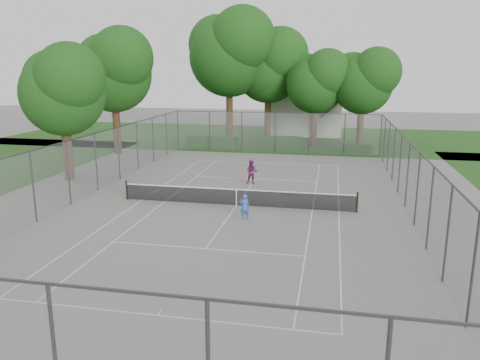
% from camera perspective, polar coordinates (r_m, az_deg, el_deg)
% --- Properties ---
extents(ground, '(120.00, 120.00, 0.00)m').
position_cam_1_polar(ground, '(25.56, -0.44, -3.13)').
color(ground, slate).
rests_on(ground, ground).
extents(grass_far, '(60.00, 20.00, 0.00)m').
position_cam_1_polar(grass_far, '(50.76, 5.52, 5.16)').
color(grass_far, '#1C4413').
rests_on(grass_far, ground).
extents(court_markings, '(11.03, 23.83, 0.01)m').
position_cam_1_polar(court_markings, '(25.56, -0.44, -3.12)').
color(court_markings, silver).
rests_on(court_markings, ground).
extents(tennis_net, '(12.87, 0.10, 1.10)m').
position_cam_1_polar(tennis_net, '(25.42, -0.44, -2.03)').
color(tennis_net, black).
rests_on(tennis_net, ground).
extents(perimeter_fence, '(18.08, 34.08, 3.52)m').
position_cam_1_polar(perimeter_fence, '(25.10, -0.44, 0.83)').
color(perimeter_fence, '#38383D').
rests_on(perimeter_fence, ground).
extents(tree_far_left, '(9.18, 8.38, 13.19)m').
position_cam_1_polar(tree_far_left, '(48.17, -1.21, 15.59)').
color(tree_far_left, '#3C2616').
rests_on(tree_far_left, ground).
extents(tree_far_midleft, '(7.86, 7.17, 11.29)m').
position_cam_1_polar(tree_far_midleft, '(48.70, 3.58, 14.00)').
color(tree_far_midleft, '#3C2616').
rests_on(tree_far_midleft, ground).
extents(tree_far_midright, '(6.33, 5.78, 9.10)m').
position_cam_1_polar(tree_far_midright, '(45.79, 9.29, 12.00)').
color(tree_far_midright, '#3C2616').
rests_on(tree_far_midright, ground).
extents(tree_far_right, '(6.40, 5.85, 9.20)m').
position_cam_1_polar(tree_far_right, '(45.55, 14.87, 11.82)').
color(tree_far_right, '#3C2616').
rests_on(tree_far_right, ground).
extents(tree_side_back, '(7.45, 6.80, 10.71)m').
position_cam_1_polar(tree_side_back, '(41.99, -15.14, 13.11)').
color(tree_side_back, '#3C2616').
rests_on(tree_side_back, ground).
extents(tree_side_front, '(6.21, 5.67, 8.92)m').
position_cam_1_polar(tree_side_front, '(32.63, -20.80, 10.56)').
color(tree_side_front, '#3C2616').
rests_on(tree_side_front, ground).
extents(hedge_left, '(4.52, 1.36, 1.13)m').
position_cam_1_polar(hedge_left, '(43.89, -3.38, 4.63)').
color(hedge_left, '#184014').
rests_on(hedge_left, ground).
extents(hedge_mid, '(3.81, 1.09, 1.20)m').
position_cam_1_polar(hedge_mid, '(43.22, 4.86, 4.51)').
color(hedge_mid, '#184014').
rests_on(hedge_mid, ground).
extents(hedge_right, '(2.57, 0.94, 0.77)m').
position_cam_1_polar(hedge_right, '(42.78, 14.16, 3.77)').
color(hedge_right, '#184014').
rests_on(hedge_right, ground).
extents(house, '(8.23, 6.38, 10.25)m').
position_cam_1_polar(house, '(53.91, 7.92, 9.99)').
color(house, beige).
rests_on(house, ground).
extents(girl_player, '(0.55, 0.47, 1.28)m').
position_cam_1_polar(girl_player, '(23.14, 0.57, -3.27)').
color(girl_player, blue).
rests_on(girl_player, ground).
extents(woman_player, '(0.76, 0.60, 1.54)m').
position_cam_1_polar(woman_player, '(30.18, 1.44, 0.97)').
color(woman_player, '#632159').
rests_on(woman_player, ground).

